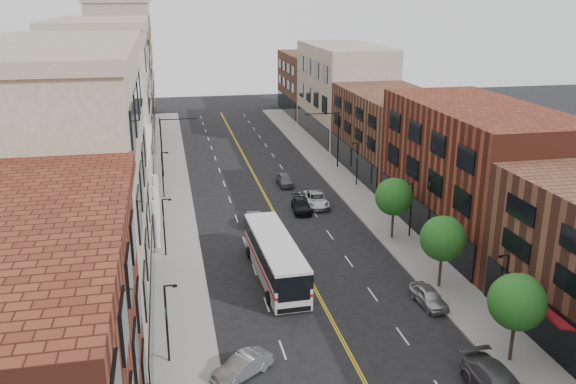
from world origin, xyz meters
TOP-DOWN VIEW (x-y plane):
  - sidewalk_left at (-10.00, 35.00)m, footprint 4.00×110.00m
  - sidewalk_right at (10.00, 35.00)m, footprint 4.00×110.00m
  - bldg_l_tanoffice at (-17.00, 13.00)m, footprint 10.00×22.00m
  - bldg_l_white at (-17.00, 31.00)m, footprint 10.00×14.00m
  - bldg_l_far_a at (-17.00, 48.00)m, footprint 10.00×20.00m
  - bldg_l_far_b at (-17.00, 68.00)m, footprint 10.00×20.00m
  - bldg_l_far_c at (-17.00, 86.00)m, footprint 10.00×16.00m
  - bldg_r_mid at (17.00, 24.00)m, footprint 10.00×22.00m
  - bldg_r_far_a at (17.00, 45.00)m, footprint 10.00×20.00m
  - bldg_r_far_b at (17.00, 66.00)m, footprint 10.00×22.00m
  - bldg_r_far_c at (17.00, 86.00)m, footprint 10.00×18.00m
  - tree_r_1 at (9.39, 4.07)m, footprint 3.40×3.40m
  - tree_r_2 at (9.39, 14.07)m, footprint 3.40×3.40m
  - tree_r_3 at (9.39, 24.07)m, footprint 3.40×3.40m
  - lamp_l_1 at (-10.95, 8.00)m, footprint 0.81×0.55m
  - lamp_l_2 at (-10.95, 24.00)m, footprint 0.81×0.55m
  - lamp_l_3 at (-10.95, 40.00)m, footprint 0.81×0.55m
  - lamp_r_1 at (10.95, 8.00)m, footprint 0.81×0.55m
  - lamp_r_2 at (10.95, 24.00)m, footprint 0.81×0.55m
  - lamp_r_3 at (10.95, 40.00)m, footprint 0.81×0.55m
  - signal_mast_left at (-10.27, 48.00)m, footprint 4.49×0.18m
  - signal_mast_right at (10.27, 48.00)m, footprint 4.49×0.18m
  - city_bus at (-2.59, 18.25)m, footprint 3.33×12.61m
  - car_angle_b at (-6.83, 5.80)m, footprint 3.95×3.28m
  - car_parked_far at (7.40, 11.67)m, footprint 1.85×3.99m
  - car_lane_behind at (-2.53, 30.02)m, footprint 1.87×4.10m
  - car_lane_a at (2.81, 32.88)m, footprint 2.16×4.52m
  - car_lane_b at (4.75, 34.25)m, footprint 2.72×5.26m
  - car_lane_c at (2.91, 42.00)m, footprint 1.63×4.02m

SIDE VIEW (x-z plane):
  - sidewalk_left at x=-10.00m, z-range 0.00..0.15m
  - sidewalk_right at x=10.00m, z-range 0.00..0.15m
  - car_angle_b at x=-6.83m, z-range 0.00..1.27m
  - car_lane_a at x=2.81m, z-range 0.00..1.27m
  - car_lane_behind at x=-2.53m, z-range 0.00..1.31m
  - car_parked_far at x=7.40m, z-range 0.00..1.32m
  - car_lane_c at x=2.91m, z-range 0.00..1.37m
  - car_lane_b at x=4.75m, z-range 0.00..1.42m
  - city_bus at x=-2.59m, z-range 0.26..3.48m
  - lamp_l_1 at x=-10.95m, z-range 0.45..5.50m
  - lamp_l_2 at x=-10.95m, z-range 0.45..5.50m
  - lamp_l_3 at x=-10.95m, z-range 0.45..5.50m
  - lamp_r_1 at x=10.95m, z-range 0.45..5.50m
  - lamp_r_2 at x=10.95m, z-range 0.45..5.50m
  - lamp_r_3 at x=10.95m, z-range 0.45..5.50m
  - bldg_l_white at x=-17.00m, z-range 0.00..8.00m
  - tree_r_1 at x=9.39m, z-range 1.33..6.92m
  - tree_r_2 at x=9.39m, z-range 1.33..6.92m
  - tree_r_3 at x=9.39m, z-range 1.33..6.92m
  - signal_mast_left at x=-10.27m, z-range 1.05..8.25m
  - signal_mast_right at x=10.27m, z-range 1.05..8.25m
  - bldg_r_far_a at x=17.00m, z-range 0.00..10.00m
  - bldg_r_far_c at x=17.00m, z-range 0.00..11.00m
  - bldg_r_mid at x=17.00m, z-range 0.00..12.00m
  - bldg_r_far_b at x=17.00m, z-range 0.00..14.00m
  - bldg_l_far_b at x=-17.00m, z-range 0.00..15.00m
  - bldg_l_tanoffice at x=-17.00m, z-range 0.00..18.00m
  - bldg_l_far_a at x=-17.00m, z-range 0.00..18.00m
  - bldg_l_far_c at x=-17.00m, z-range 0.00..20.00m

